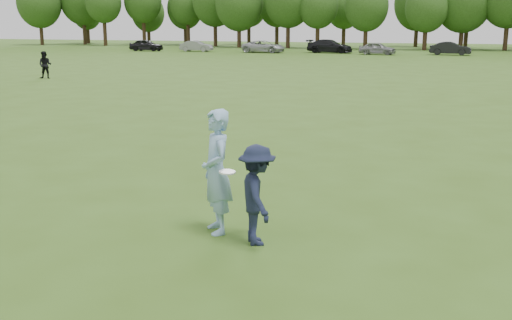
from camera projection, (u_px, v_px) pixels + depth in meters
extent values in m
plane|color=#365317|center=(258.00, 234.00, 10.11)|extent=(200.00, 200.00, 0.00)
imported|color=#8AB0D5|center=(217.00, 172.00, 9.98)|extent=(0.87, 0.92, 2.10)
imported|color=#171D34|center=(257.00, 195.00, 9.50)|extent=(1.05, 1.21, 1.62)
imported|color=black|center=(45.00, 65.00, 37.99)|extent=(0.99, 0.86, 1.72)
imported|color=black|center=(146.00, 45.00, 75.16)|extent=(4.26, 1.75, 1.45)
imported|color=gray|center=(196.00, 46.00, 73.82)|extent=(4.09, 1.65, 1.32)
imported|color=#A7A8AC|center=(264.00, 47.00, 70.88)|extent=(5.22, 2.61, 1.42)
imported|color=black|center=(330.00, 46.00, 70.24)|extent=(5.54, 2.66, 1.56)
imported|color=gray|center=(377.00, 48.00, 66.46)|extent=(4.22, 2.15, 1.38)
imported|color=black|center=(451.00, 48.00, 65.58)|extent=(4.45, 1.78, 1.44)
cylinder|color=white|center=(227.00, 172.00, 9.67)|extent=(0.33, 0.32, 0.05)
cylinder|color=#332114|center=(42.00, 33.00, 95.33)|extent=(0.56, 0.56, 3.63)
ellipsoid|color=#244115|center=(39.00, 3.00, 94.27)|extent=(6.88, 6.88, 7.91)
cylinder|color=#332114|center=(85.00, 32.00, 97.51)|extent=(0.56, 0.56, 4.13)
cylinder|color=#332114|center=(105.00, 32.00, 92.24)|extent=(0.56, 0.56, 4.18)
ellipsoid|color=#244115|center=(103.00, 2.00, 91.26)|extent=(5.42, 5.42, 6.23)
cylinder|color=#332114|center=(144.00, 31.00, 93.90)|extent=(0.56, 0.56, 4.26)
ellipsoid|color=#244115|center=(143.00, 1.00, 92.87)|extent=(5.79, 5.79, 6.66)
cylinder|color=#332114|center=(188.00, 33.00, 93.23)|extent=(0.56, 0.56, 3.91)
ellipsoid|color=#244115|center=(188.00, 4.00, 92.27)|extent=(5.47, 5.47, 6.29)
cylinder|color=#332114|center=(215.00, 33.00, 89.96)|extent=(0.56, 0.56, 3.83)
ellipsoid|color=#244115|center=(215.00, 0.00, 88.88)|extent=(6.75, 6.75, 7.76)
cylinder|color=#332114|center=(239.00, 36.00, 85.75)|extent=(0.56, 0.56, 3.25)
ellipsoid|color=#244115|center=(239.00, 4.00, 84.74)|extent=(6.76, 6.76, 7.78)
cylinder|color=#332114|center=(288.00, 35.00, 83.83)|extent=(0.56, 0.56, 3.71)
ellipsoid|color=#244115|center=(288.00, 0.00, 82.78)|extent=(6.68, 6.68, 7.68)
cylinder|color=#332114|center=(317.00, 36.00, 82.15)|extent=(0.56, 0.56, 3.46)
ellipsoid|color=#244115|center=(318.00, 5.00, 81.24)|extent=(5.49, 5.49, 6.31)
cylinder|color=#332114|center=(365.00, 37.00, 80.00)|extent=(0.56, 0.56, 3.14)
ellipsoid|color=#244115|center=(367.00, 6.00, 79.10)|extent=(5.78, 5.78, 6.64)
cylinder|color=#332114|center=(425.00, 38.00, 77.36)|extent=(0.56, 0.56, 3.01)
ellipsoid|color=#244115|center=(427.00, 8.00, 76.50)|extent=(5.46, 5.46, 6.28)
cylinder|color=#332114|center=(461.00, 37.00, 78.14)|extent=(0.56, 0.56, 3.23)
ellipsoid|color=#244115|center=(464.00, 0.00, 77.09)|extent=(7.29, 7.29, 8.38)
cylinder|color=#332114|center=(506.00, 35.00, 76.30)|extent=(0.56, 0.56, 3.77)
cylinder|color=#332114|center=(88.00, 35.00, 103.15)|extent=(0.56, 0.56, 2.97)
ellipsoid|color=#244115|center=(87.00, 13.00, 102.35)|extent=(4.85, 4.85, 5.58)
cylinder|color=#332114|center=(149.00, 36.00, 100.72)|extent=(0.56, 0.56, 2.73)
ellipsoid|color=#244115|center=(148.00, 13.00, 99.89)|extent=(5.45, 5.45, 6.27)
cylinder|color=#332114|center=(186.00, 34.00, 96.82)|extent=(0.56, 0.56, 3.25)
ellipsoid|color=#244115|center=(185.00, 9.00, 95.92)|extent=(5.68, 5.68, 6.53)
cylinder|color=#332114|center=(249.00, 33.00, 96.47)|extent=(0.56, 0.56, 3.62)
ellipsoid|color=#244115|center=(249.00, 6.00, 95.51)|extent=(5.80, 5.80, 6.67)
cylinder|color=#332114|center=(277.00, 34.00, 92.40)|extent=(0.56, 0.56, 3.61)
ellipsoid|color=#244115|center=(277.00, 6.00, 91.47)|extent=(5.58, 5.58, 6.42)
cylinder|color=#332114|center=(344.00, 35.00, 89.71)|extent=(0.56, 0.56, 3.29)
ellipsoid|color=#244115|center=(344.00, 8.00, 88.83)|extent=(5.30, 5.30, 6.09)
cylinder|color=#332114|center=(416.00, 36.00, 87.80)|extent=(0.56, 0.56, 3.28)
ellipsoid|color=#244115|center=(418.00, 4.00, 86.78)|extent=(6.78, 6.78, 7.79)
cylinder|color=#332114|center=(466.00, 37.00, 84.21)|extent=(0.56, 0.56, 3.11)
ellipsoid|color=#244115|center=(468.00, 9.00, 83.36)|extent=(5.34, 5.34, 6.14)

